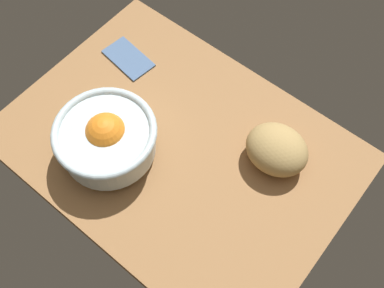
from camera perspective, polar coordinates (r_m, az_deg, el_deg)
ground_plane at (r=99.42cm, az=-1.73°, el=-0.59°), size 72.17×52.17×3.00cm
fruit_bowl at (r=93.62cm, az=-10.53°, el=0.74°), size 20.82×20.82×11.29cm
bread_loaf at (r=94.51cm, az=10.44°, el=-0.67°), size 13.54×11.72×8.23cm
napkin_folded at (r=111.71cm, az=-7.89°, el=10.51°), size 12.83×8.29×0.93cm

